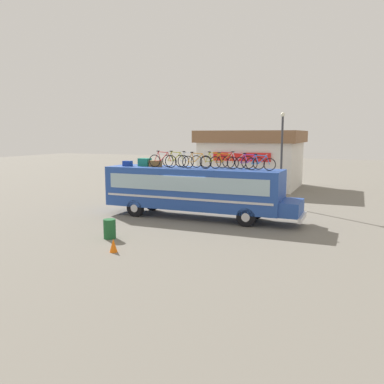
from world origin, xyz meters
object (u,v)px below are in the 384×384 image
(traffic_cone, at_px, (113,245))
(rooftop_bicycle_5, at_px, (214,161))
(rooftop_bicycle_8, at_px, (249,162))
(street_lamp, at_px, (282,154))
(trash_bin, at_px, (110,229))
(rooftop_bicycle_6, at_px, (224,162))
(luggage_bag_2, at_px, (145,162))
(rooftop_bicycle_1, at_px, (163,160))
(rooftop_bicycle_2, at_px, (175,160))
(rooftop_bicycle_7, at_px, (238,162))
(rooftop_bicycle_9, at_px, (260,164))
(rooftop_bicycle_3, at_px, (188,161))
(luggage_bag_3, at_px, (156,164))
(rooftop_bicycle_4, at_px, (197,162))
(luggage_bag_1, at_px, (128,163))
(bus, at_px, (195,189))

(traffic_cone, bearing_deg, rooftop_bicycle_5, 79.58)
(rooftop_bicycle_8, xyz_separation_m, street_lamp, (0.77, 5.26, 0.24))
(trash_bin, bearing_deg, rooftop_bicycle_6, 58.49)
(luggage_bag_2, relative_size, rooftop_bicycle_1, 0.38)
(trash_bin, distance_m, street_lamp, 13.02)
(rooftop_bicycle_2, distance_m, rooftop_bicycle_7, 3.59)
(rooftop_bicycle_9, bearing_deg, rooftop_bicycle_3, 175.36)
(rooftop_bicycle_5, height_order, rooftop_bicycle_8, rooftop_bicycle_5)
(rooftop_bicycle_1, distance_m, rooftop_bicycle_8, 4.89)
(luggage_bag_3, xyz_separation_m, rooftop_bicycle_7, (4.88, 0.36, 0.22))
(rooftop_bicycle_6, xyz_separation_m, trash_bin, (-3.53, -5.76, -2.77))
(rooftop_bicycle_1, xyz_separation_m, rooftop_bicycle_3, (1.32, 0.62, -0.01))
(rooftop_bicycle_6, relative_size, rooftop_bicycle_7, 0.93)
(luggage_bag_2, xyz_separation_m, street_lamp, (7.08, 5.46, 0.37))
(rooftop_bicycle_9, height_order, street_lamp, street_lamp)
(luggage_bag_3, xyz_separation_m, traffic_cone, (2.04, -7.53, -2.73))
(rooftop_bicycle_7, relative_size, rooftop_bicycle_8, 1.08)
(rooftop_bicycle_5, distance_m, trash_bin, 7.30)
(rooftop_bicycle_3, xyz_separation_m, rooftop_bicycle_4, (0.73, -0.54, -0.00))
(luggage_bag_1, distance_m, rooftop_bicycle_5, 5.23)
(rooftop_bicycle_4, bearing_deg, rooftop_bicycle_7, 18.90)
(rooftop_bicycle_3, relative_size, rooftop_bicycle_6, 1.01)
(rooftop_bicycle_7, bearing_deg, rooftop_bicycle_5, 179.90)
(bus, height_order, rooftop_bicycle_8, rooftop_bicycle_8)
(rooftop_bicycle_9, bearing_deg, rooftop_bicycle_7, 158.65)
(rooftop_bicycle_3, xyz_separation_m, trash_bin, (-1.34, -5.95, -2.78))
(bus, bearing_deg, luggage_bag_2, 177.28)
(rooftop_bicycle_7, bearing_deg, trash_bin, -124.41)
(rooftop_bicycle_5, bearing_deg, rooftop_bicycle_1, -163.84)
(luggage_bag_3, relative_size, rooftop_bicycle_7, 0.38)
(rooftop_bicycle_1, bearing_deg, luggage_bag_1, 177.31)
(rooftop_bicycle_2, distance_m, street_lamp, 7.52)
(rooftop_bicycle_1, relative_size, rooftop_bicycle_8, 1.04)
(luggage_bag_1, height_order, rooftop_bicycle_6, rooftop_bicycle_6)
(rooftop_bicycle_4, relative_size, rooftop_bicycle_9, 1.09)
(rooftop_bicycle_2, distance_m, rooftop_bicycle_6, 2.89)
(luggage_bag_1, height_order, rooftop_bicycle_3, rooftop_bicycle_3)
(rooftop_bicycle_6, bearing_deg, street_lamp, 69.45)
(luggage_bag_3, bearing_deg, luggage_bag_1, -168.64)
(rooftop_bicycle_1, bearing_deg, street_lamp, 47.04)
(rooftop_bicycle_3, height_order, street_lamp, street_lamp)
(rooftop_bicycle_2, height_order, rooftop_bicycle_8, rooftop_bicycle_2)
(luggage_bag_2, xyz_separation_m, rooftop_bicycle_6, (4.98, -0.13, 0.15))
(bus, height_order, luggage_bag_1, luggage_bag_1)
(rooftop_bicycle_4, distance_m, traffic_cone, 7.77)
(luggage_bag_1, relative_size, rooftop_bicycle_9, 0.32)
(rooftop_bicycle_6, bearing_deg, rooftop_bicycle_3, 174.97)
(luggage_bag_3, xyz_separation_m, rooftop_bicycle_3, (2.01, 0.17, 0.21))
(rooftop_bicycle_9, relative_size, trash_bin, 1.81)
(rooftop_bicycle_4, bearing_deg, rooftop_bicycle_9, 3.23)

